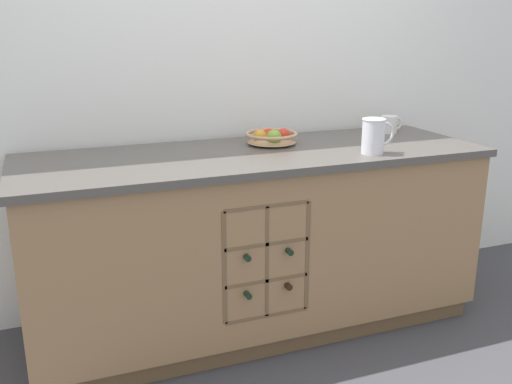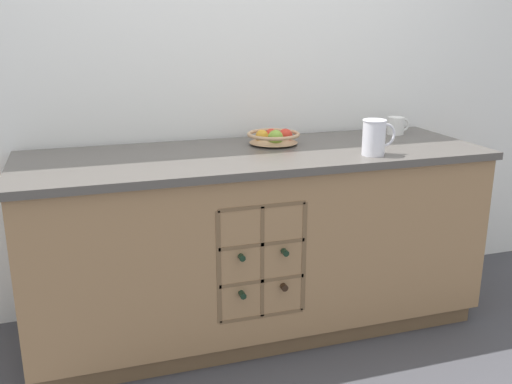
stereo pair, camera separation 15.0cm
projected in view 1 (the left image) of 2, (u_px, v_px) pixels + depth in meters
The scene contains 6 objects.
ground_plane at pixel (256, 322), 2.92m from camera, with size 14.00×14.00×0.00m, color #424247.
back_wall at pixel (227, 63), 2.93m from camera, with size 4.55×0.06×2.55m, color white.
kitchen_island at pixel (256, 240), 2.79m from camera, with size 2.19×0.75×0.89m.
fruit_bowl at pixel (272, 136), 2.82m from camera, with size 0.26×0.26×0.08m.
white_pitcher at pixel (374, 135), 2.61m from camera, with size 0.16×0.11×0.16m.
ceramic_mug at pixel (390, 124), 3.12m from camera, with size 0.13×0.09×0.09m.
Camera 1 is at (-0.94, -2.44, 1.47)m, focal length 40.00 mm.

